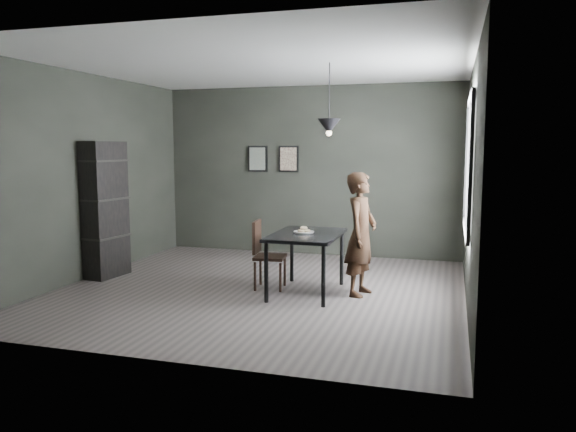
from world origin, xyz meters
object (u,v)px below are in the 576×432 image
(white_plate, at_px, (304,233))
(woman, at_px, (361,234))
(wood_chair, at_px, (264,250))
(shelf_unit, at_px, (104,210))
(cafe_table, at_px, (306,240))
(pendant_lamp, at_px, (329,126))

(white_plate, height_order, woman, woman)
(white_plate, xyz_separation_m, wood_chair, (-0.54, 0.07, -0.26))
(white_plate, relative_size, shelf_unit, 0.12)
(cafe_table, height_order, shelf_unit, shelf_unit)
(shelf_unit, bearing_deg, pendant_lamp, 6.97)
(wood_chair, bearing_deg, cafe_table, -15.66)
(white_plate, relative_size, wood_chair, 0.26)
(woman, relative_size, wood_chair, 1.72)
(white_plate, bearing_deg, shelf_unit, 178.46)
(wood_chair, relative_size, pendant_lamp, 1.01)
(wood_chair, relative_size, shelf_unit, 0.46)
(white_plate, bearing_deg, wood_chair, 172.47)
(shelf_unit, xyz_separation_m, pendant_lamp, (3.17, 0.01, 1.11))
(cafe_table, xyz_separation_m, shelf_unit, (-2.92, 0.09, 0.27))
(woman, relative_size, shelf_unit, 0.80)
(white_plate, bearing_deg, pendant_lamp, 16.00)
(white_plate, relative_size, pendant_lamp, 0.27)
(white_plate, distance_m, pendant_lamp, 1.33)
(wood_chair, bearing_deg, shelf_unit, 172.94)
(cafe_table, bearing_deg, wood_chair, 171.27)
(cafe_table, height_order, woman, woman)
(shelf_unit, distance_m, pendant_lamp, 3.36)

